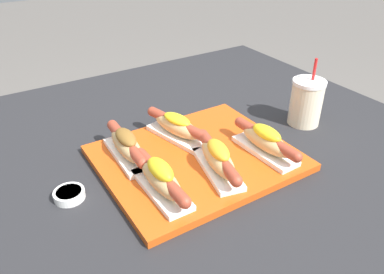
% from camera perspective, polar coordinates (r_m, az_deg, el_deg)
% --- Properties ---
extents(patio_table, '(1.24, 1.20, 0.71)m').
position_cam_1_polar(patio_table, '(1.21, 1.31, -15.32)').
color(patio_table, '#232326').
rests_on(patio_table, ground_plane).
extents(serving_tray, '(0.45, 0.38, 0.02)m').
position_cam_1_polar(serving_tray, '(0.91, 0.67, -3.19)').
color(serving_tray, '#CC4C14').
rests_on(serving_tray, patio_table).
extents(hot_dog_0, '(0.06, 0.22, 0.07)m').
position_cam_1_polar(hot_dog_0, '(0.78, -4.79, -6.29)').
color(hot_dog_0, white).
rests_on(hot_dog_0, serving_tray).
extents(hot_dog_1, '(0.10, 0.21, 0.07)m').
position_cam_1_polar(hot_dog_1, '(0.83, 3.97, -3.27)').
color(hot_dog_1, white).
rests_on(hot_dog_1, serving_tray).
extents(hot_dog_2, '(0.07, 0.22, 0.07)m').
position_cam_1_polar(hot_dog_2, '(0.91, 11.17, -0.58)').
color(hot_dog_2, white).
rests_on(hot_dog_2, serving_tray).
extents(hot_dog_3, '(0.07, 0.22, 0.07)m').
position_cam_1_polar(hot_dog_3, '(0.89, -9.93, -1.25)').
color(hot_dog_3, white).
rests_on(hot_dog_3, serving_tray).
extents(hot_dog_4, '(0.10, 0.21, 0.06)m').
position_cam_1_polar(hot_dog_4, '(0.96, -2.30, 1.61)').
color(hot_dog_4, white).
rests_on(hot_dog_4, serving_tray).
extents(sauce_bowl, '(0.07, 0.07, 0.02)m').
position_cam_1_polar(sauce_bowl, '(0.84, -18.20, -8.29)').
color(sauce_bowl, white).
rests_on(sauce_bowl, patio_table).
extents(drink_cup, '(0.09, 0.09, 0.19)m').
position_cam_1_polar(drink_cup, '(1.09, 17.00, 5.11)').
color(drink_cup, beige).
rests_on(drink_cup, patio_table).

